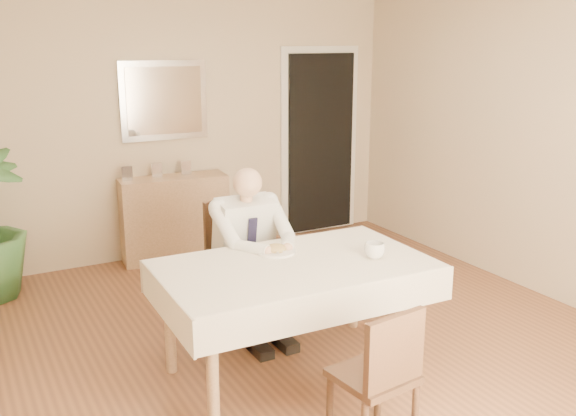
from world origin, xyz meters
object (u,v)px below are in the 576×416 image
seated_man (254,246)px  sideboard (175,218)px  coffee_mug (375,250)px  dining_table (294,276)px  chair_near (381,372)px  chair_far (238,255)px

seated_man → sideboard: bearing=88.5°
coffee_mug → sideboard: (-0.45, 2.70, -0.39)m
seated_man → sideboard: 1.96m
seated_man → sideboard: seated_man is taller
coffee_mug → sideboard: coffee_mug is taller
coffee_mug → dining_table: bearing=161.8°
dining_table → sideboard: size_ratio=1.68×
chair_near → coffee_mug: 0.99m
dining_table → seated_man: bearing=91.4°
dining_table → coffee_mug: size_ratio=13.11×
chair_far → coffee_mug: 1.20m
seated_man → dining_table: bearing=-90.0°
chair_far → seated_man: (0.00, -0.29, 0.15)m
coffee_mug → chair_near: bearing=-123.0°
chair_near → sideboard: 3.48m
coffee_mug → chair_far: bearing=115.5°
dining_table → sideboard: (0.05, 2.53, -0.25)m
chair_near → coffee_mug: coffee_mug is taller
dining_table → chair_far: 0.90m
chair_far → coffee_mug: (0.50, -1.05, 0.26)m
chair_near → coffee_mug: size_ratio=6.11×
chair_near → seated_man: size_ratio=0.65×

